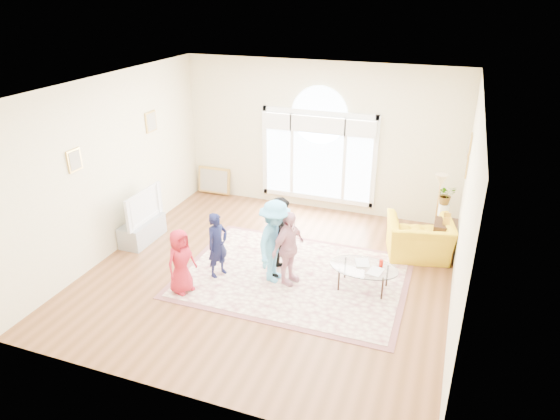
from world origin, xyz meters
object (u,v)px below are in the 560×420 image
(tv_console, at_px, (142,230))
(television, at_px, (140,206))
(area_rug, at_px, (294,276))
(coffee_table, at_px, (364,268))
(armchair, at_px, (419,239))

(tv_console, xyz_separation_m, television, (0.01, -0.00, 0.53))
(area_rug, xyz_separation_m, coffee_table, (1.18, 0.03, 0.39))
(area_rug, distance_m, coffee_table, 1.25)
(area_rug, relative_size, armchair, 3.21)
(tv_console, distance_m, coffee_table, 4.39)
(tv_console, relative_size, television, 0.90)
(area_rug, height_order, armchair, armchair)
(area_rug, bearing_deg, coffee_table, 1.24)
(television, xyz_separation_m, armchair, (5.10, 1.17, -0.37))
(tv_console, bearing_deg, television, -0.00)
(tv_console, height_order, coffee_table, coffee_table)
(tv_console, height_order, armchair, armchair)
(tv_console, relative_size, armchair, 0.89)
(armchair, bearing_deg, area_rug, 23.35)
(television, bearing_deg, area_rug, -4.76)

